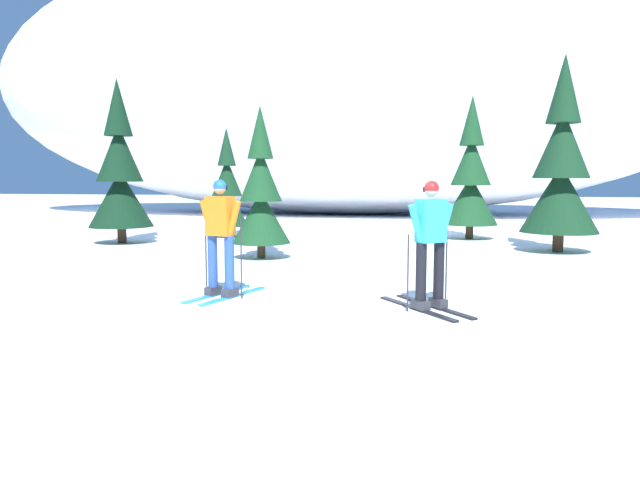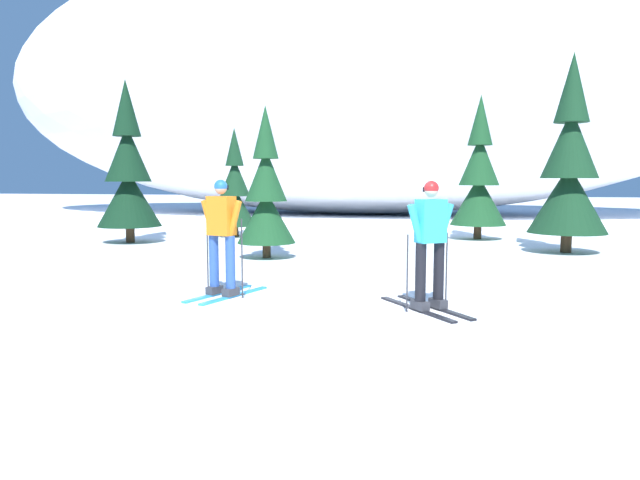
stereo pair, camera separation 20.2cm
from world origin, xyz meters
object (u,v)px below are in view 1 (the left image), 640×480
pine_tree_center_left (227,192)px  pine_tree_far_right (561,170)px  skier_orange_jacket (221,235)px  pine_tree_far_left (120,175)px  skier_cyan_jacket (430,243)px  pine_tree_center (261,195)px  pine_tree_center_right (471,179)px

pine_tree_center_left → pine_tree_far_right: pine_tree_far_right is taller
skier_orange_jacket → pine_tree_center_left: bearing=110.0°
pine_tree_far_left → skier_cyan_jacket: bearing=-38.5°
skier_orange_jacket → pine_tree_center_left: size_ratio=0.52×
skier_orange_jacket → pine_tree_far_right: bearing=48.4°
skier_orange_jacket → skier_cyan_jacket: (3.22, -0.27, -0.02)m
pine_tree_center → pine_tree_center_right: 7.58m
skier_cyan_jacket → pine_tree_center: size_ratio=0.51×
skier_cyan_jacket → pine_tree_center_right: (1.10, 10.40, 0.91)m
pine_tree_center_left → skier_cyan_jacket: bearing=-55.3°
pine_tree_center_left → pine_tree_center: (2.61, -4.72, 0.02)m
skier_cyan_jacket → pine_tree_center_right: bearing=84.0°
pine_tree_far_left → pine_tree_center_left: pine_tree_far_left is taller
pine_tree_center_right → pine_tree_center_left: bearing=-173.3°
pine_tree_center_right → skier_cyan_jacket: bearing=-96.0°
pine_tree_center_right → pine_tree_far_right: bearing=-55.4°
pine_tree_center_left → pine_tree_center_right: (7.67, 0.91, 0.39)m
pine_tree_far_left → pine_tree_center: bearing=-25.2°
skier_cyan_jacket → pine_tree_far_right: pine_tree_far_right is taller
pine_tree_center_right → pine_tree_far_right: size_ratio=0.89×
pine_tree_center_left → pine_tree_far_left: bearing=-135.3°
skier_orange_jacket → pine_tree_center_left: pine_tree_center_left is taller
skier_orange_jacket → pine_tree_center: 4.59m
skier_orange_jacket → pine_tree_far_left: size_ratio=0.39×
pine_tree_center → pine_tree_center_right: (5.06, 5.63, 0.37)m
pine_tree_far_left → pine_tree_center_right: bearing=18.0°
skier_orange_jacket → pine_tree_far_left: pine_tree_far_left is taller
pine_tree_center → pine_tree_center_left: bearing=118.9°
skier_orange_jacket → skier_cyan_jacket: skier_orange_jacket is taller
pine_tree_center_left → pine_tree_center_right: pine_tree_center_right is taller
skier_orange_jacket → pine_tree_far_right: pine_tree_far_right is taller
pine_tree_far_right → pine_tree_center_right: bearing=124.6°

